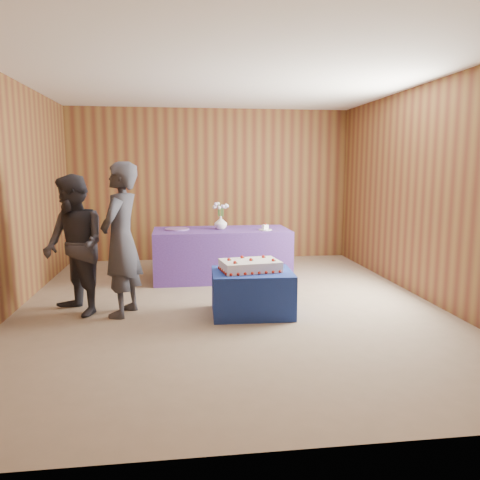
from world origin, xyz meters
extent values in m
plane|color=#86715C|center=(0.00, 0.00, 0.00)|extent=(6.00, 6.00, 0.00)
cube|color=brown|center=(0.00, 3.00, 1.35)|extent=(5.00, 0.04, 2.70)
cube|color=brown|center=(0.00, -3.00, 1.35)|extent=(5.00, 0.04, 2.70)
cube|color=brown|center=(-2.50, 0.00, 1.35)|extent=(0.04, 6.00, 2.70)
cube|color=brown|center=(2.50, 0.00, 1.35)|extent=(0.04, 6.00, 2.70)
cube|color=white|center=(0.00, 0.00, 2.70)|extent=(5.00, 6.00, 0.04)
cube|color=#1B3096|center=(0.23, -0.38, 0.25)|extent=(0.93, 0.74, 0.50)
cube|color=#5A3696|center=(0.04, 1.39, 0.38)|extent=(2.01, 0.92, 0.75)
cube|color=white|center=(0.21, -0.34, 0.56)|extent=(0.70, 0.52, 0.12)
sphere|color=#A0190C|center=(-0.08, -0.60, 0.52)|extent=(0.03, 0.03, 0.03)
sphere|color=#A0190C|center=(0.56, -0.51, 0.52)|extent=(0.03, 0.03, 0.03)
sphere|color=#A0190C|center=(-0.14, -0.18, 0.52)|extent=(0.03, 0.03, 0.03)
sphere|color=#A0190C|center=(0.50, -0.08, 0.52)|extent=(0.03, 0.03, 0.03)
sphere|color=#A0190C|center=(0.03, -0.48, 0.64)|extent=(0.04, 0.04, 0.04)
cone|color=#156021|center=(0.06, -0.48, 0.62)|extent=(0.02, 0.03, 0.03)
sphere|color=#A0190C|center=(0.37, -0.22, 0.64)|extent=(0.04, 0.04, 0.04)
cone|color=#156021|center=(0.39, -0.22, 0.62)|extent=(0.02, 0.03, 0.03)
sphere|color=#A0190C|center=(0.21, -0.34, 0.64)|extent=(0.04, 0.04, 0.04)
cone|color=#156021|center=(0.24, -0.34, 0.62)|extent=(0.02, 0.03, 0.03)
imported|color=white|center=(0.03, 1.41, 0.85)|extent=(0.25, 0.25, 0.20)
cylinder|color=#2F6C2B|center=(0.07, 1.41, 1.02)|extent=(0.01, 0.01, 0.16)
sphere|color=silver|center=(0.13, 1.41, 1.10)|extent=(0.05, 0.05, 0.05)
cylinder|color=#2F6C2B|center=(0.06, 1.43, 1.02)|extent=(0.01, 0.01, 0.16)
sphere|color=silver|center=(0.11, 1.47, 1.10)|extent=(0.05, 0.05, 0.05)
cylinder|color=#2F6C2B|center=(0.04, 1.45, 1.02)|extent=(0.01, 0.01, 0.16)
sphere|color=silver|center=(0.06, 1.50, 1.10)|extent=(0.05, 0.05, 0.05)
cylinder|color=#2F6C2B|center=(0.02, 1.45, 1.02)|extent=(0.01, 0.01, 0.16)
sphere|color=silver|center=(0.00, 1.50, 1.10)|extent=(0.05, 0.05, 0.05)
cylinder|color=#2F6C2B|center=(0.00, 1.43, 1.02)|extent=(0.01, 0.01, 0.16)
sphere|color=silver|center=(-0.04, 1.47, 1.10)|extent=(0.05, 0.05, 0.05)
cylinder|color=#2F6C2B|center=(-0.01, 1.41, 1.02)|extent=(0.01, 0.01, 0.16)
sphere|color=silver|center=(-0.06, 1.41, 1.10)|extent=(0.05, 0.05, 0.05)
cylinder|color=#2F6C2B|center=(0.00, 1.39, 1.02)|extent=(0.01, 0.01, 0.16)
sphere|color=silver|center=(-0.04, 1.35, 1.10)|extent=(0.05, 0.05, 0.05)
cylinder|color=#2F6C2B|center=(0.02, 1.37, 1.02)|extent=(0.01, 0.01, 0.16)
sphere|color=silver|center=(0.00, 1.32, 1.10)|extent=(0.05, 0.05, 0.05)
cylinder|color=#2F6C2B|center=(0.04, 1.37, 1.02)|extent=(0.01, 0.01, 0.16)
sphere|color=silver|center=(0.06, 1.32, 1.10)|extent=(0.05, 0.05, 0.05)
cylinder|color=#2F6C2B|center=(0.06, 1.39, 1.02)|extent=(0.01, 0.01, 0.16)
sphere|color=silver|center=(0.11, 1.35, 1.10)|extent=(0.05, 0.05, 0.05)
cylinder|color=#7D54A8|center=(-0.61, 1.43, 0.76)|extent=(0.46, 0.46, 0.02)
cylinder|color=silver|center=(0.67, 1.23, 0.76)|extent=(0.23, 0.23, 0.01)
cube|color=white|center=(0.67, 1.23, 0.80)|extent=(0.10, 0.09, 0.07)
sphere|color=#A0190C|center=(0.67, 1.21, 0.84)|extent=(0.03, 0.03, 0.03)
cube|color=silver|center=(0.72, 1.09, 0.75)|extent=(0.26, 0.05, 0.00)
imported|color=#33333C|center=(-1.23, -0.21, 0.86)|extent=(0.58, 0.72, 1.73)
imported|color=#31313B|center=(-1.75, -0.13, 0.80)|extent=(0.95, 0.98, 1.59)
camera|label=1|loc=(-0.58, -5.49, 1.66)|focal=35.00mm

